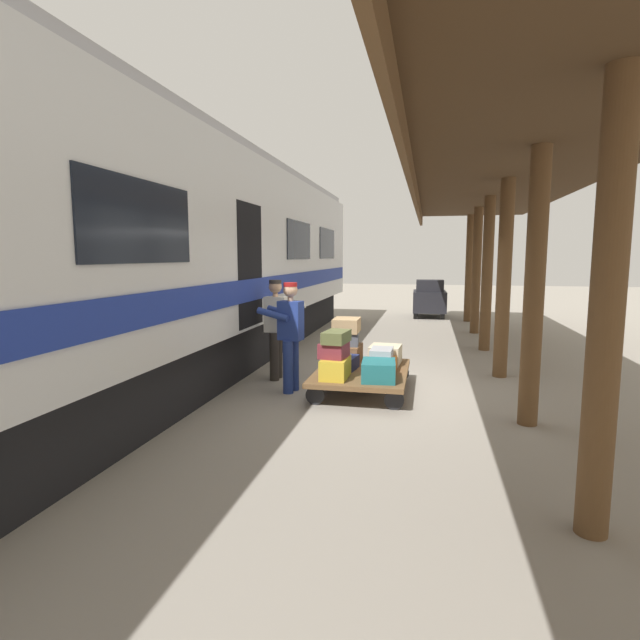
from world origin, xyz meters
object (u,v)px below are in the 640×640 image
(luggage_cart, at_px, (362,373))
(suitcase_brown_leather, at_px, (348,353))
(suitcase_cream_canvas, at_px, (385,355))
(suitcase_orange_carryall, at_px, (382,365))
(suitcase_burgundy_valise, at_px, (334,350))
(porter_in_overalls, at_px, (290,333))
(suitcase_teal_softside, at_px, (379,370))
(baggage_tug, at_px, (429,299))
(suitcase_gray_aluminum, at_px, (382,354))
(suitcase_tan_vintage, at_px, (347,325))
(suitcase_olive_duffel, at_px, (336,337))
(suitcase_yellow_case, at_px, (335,368))
(suitcase_navy_fabric, at_px, (342,363))
(train_car, at_px, (167,259))
(suitcase_slate_roller, at_px, (346,338))
(porter_by_door, at_px, (277,326))

(luggage_cart, bearing_deg, suitcase_brown_leather, -60.83)
(suitcase_cream_canvas, bearing_deg, suitcase_orange_carryall, 90.00)
(suitcase_burgundy_valise, bearing_deg, porter_in_overalls, -22.38)
(suitcase_teal_softside, height_order, baggage_tug, baggage_tug)
(suitcase_orange_carryall, xyz_separation_m, suitcase_gray_aluminum, (0.01, 0.03, 0.18))
(suitcase_teal_softside, bearing_deg, suitcase_tan_vintage, -60.65)
(suitcase_brown_leather, relative_size, suitcase_olive_duffel, 1.17)
(suitcase_teal_softside, xyz_separation_m, baggage_tug, (-0.71, -10.57, 0.15))
(suitcase_burgundy_valise, xyz_separation_m, baggage_tug, (-1.37, -10.55, -0.12))
(suitcase_gray_aluminum, bearing_deg, suitcase_olive_duffel, 38.72)
(suitcase_yellow_case, xyz_separation_m, porter_in_overalls, (0.78, -0.34, 0.44))
(suitcase_yellow_case, relative_size, suitcase_navy_fabric, 1.23)
(luggage_cart, xyz_separation_m, baggage_tug, (-1.02, -10.01, 0.33))
(porter_in_overalls, bearing_deg, suitcase_teal_softside, 166.51)
(train_car, bearing_deg, suitcase_orange_carryall, 176.67)
(suitcase_brown_leather, bearing_deg, suitcase_teal_softside, 119.17)
(suitcase_yellow_case, relative_size, suitcase_slate_roller, 1.31)
(suitcase_olive_duffel, xyz_separation_m, baggage_tug, (-1.33, -10.54, -0.31))
(suitcase_orange_carryall, bearing_deg, suitcase_olive_duffel, 40.15)
(train_car, distance_m, porter_by_door, 2.19)
(suitcase_cream_canvas, relative_size, suitcase_burgundy_valise, 1.28)
(suitcase_navy_fabric, relative_size, suitcase_gray_aluminum, 1.03)
(suitcase_brown_leather, height_order, baggage_tug, baggage_tug)
(train_car, height_order, suitcase_navy_fabric, train_car)
(suitcase_olive_duffel, bearing_deg, suitcase_yellow_case, 81.89)
(suitcase_orange_carryall, bearing_deg, porter_by_door, -15.29)
(suitcase_brown_leather, height_order, suitcase_olive_duffel, suitcase_olive_duffel)
(suitcase_olive_duffel, relative_size, suitcase_gray_aluminum, 1.10)
(suitcase_yellow_case, xyz_separation_m, suitcase_burgundy_valise, (0.03, -0.03, 0.26))
(suitcase_orange_carryall, bearing_deg, baggage_tug, -94.05)
(train_car, distance_m, suitcase_tan_vintage, 3.25)
(suitcase_teal_softside, bearing_deg, porter_in_overalls, -13.49)
(suitcase_tan_vintage, height_order, suitcase_olive_duffel, suitcase_tan_vintage)
(suitcase_brown_leather, height_order, suitcase_gray_aluminum, suitcase_gray_aluminum)
(suitcase_teal_softside, relative_size, suitcase_tan_vintage, 1.13)
(suitcase_navy_fabric, height_order, baggage_tug, baggage_tug)
(suitcase_burgundy_valise, distance_m, suitcase_tan_vintage, 1.16)
(suitcase_burgundy_valise, xyz_separation_m, suitcase_olive_duffel, (-0.03, -0.01, 0.20))
(suitcase_navy_fabric, bearing_deg, suitcase_teal_softside, 138.15)
(suitcase_yellow_case, bearing_deg, suitcase_gray_aluminum, -139.48)
(porter_in_overalls, distance_m, baggage_tug, 10.46)
(suitcase_slate_roller, bearing_deg, suitcase_teal_softside, 119.52)
(suitcase_brown_leather, xyz_separation_m, suitcase_tan_vintage, (0.03, -0.04, 0.47))
(suitcase_tan_vintage, xyz_separation_m, suitcase_olive_duffel, (-0.03, 1.13, -0.02))
(luggage_cart, height_order, baggage_tug, baggage_tug)
(suitcase_yellow_case, height_order, suitcase_orange_carryall, suitcase_yellow_case)
(suitcase_gray_aluminum, relative_size, baggage_tug, 0.28)
(suitcase_orange_carryall, relative_size, suitcase_olive_duffel, 0.93)
(suitcase_cream_canvas, xyz_separation_m, suitcase_brown_leather, (0.63, 0.00, -0.01))
(suitcase_gray_aluminum, distance_m, porter_in_overalls, 1.45)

